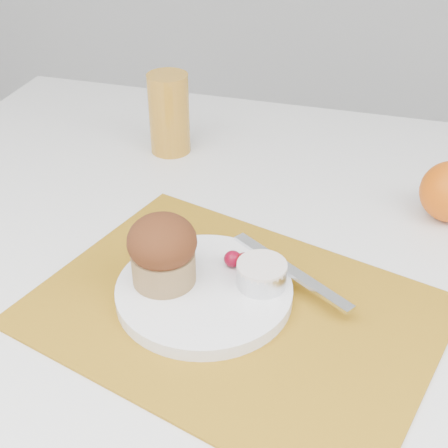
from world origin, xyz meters
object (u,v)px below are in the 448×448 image
(table, at_px, (277,418))
(juice_glass, at_px, (169,114))
(plate, at_px, (204,291))
(muffin, at_px, (163,250))

(table, relative_size, juice_glass, 9.53)
(plate, bearing_deg, table, 66.66)
(muffin, bearing_deg, plate, 1.70)
(plate, relative_size, muffin, 2.37)
(table, distance_m, muffin, 0.48)
(plate, height_order, muffin, muffin)
(juice_glass, xyz_separation_m, muffin, (0.11, -0.33, -0.00))
(table, bearing_deg, juice_glass, 143.37)
(plate, distance_m, juice_glass, 0.37)
(table, height_order, muffin, muffin)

